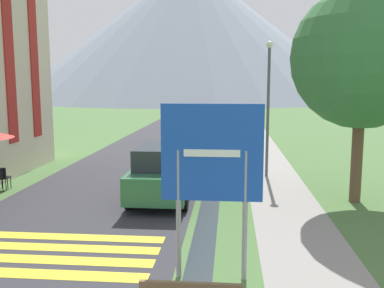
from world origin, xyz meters
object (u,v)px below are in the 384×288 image
tree_by_path (362,58)px  parked_car_far (190,131)px  road_sign (212,167)px  parked_car_near (163,172)px  cafe_chair_far_right (2,176)px  streetlamp (268,98)px

tree_by_path → parked_car_far: bearing=118.6°
road_sign → parked_car_near: bearing=107.9°
cafe_chair_far_right → tree_by_path: (12.28, -0.42, 4.12)m
tree_by_path → parked_car_near: bearing=-178.4°
tree_by_path → road_sign: bearing=-126.7°
road_sign → streetlamp: 9.91m
road_sign → cafe_chair_far_right: 10.27m
parked_car_near → cafe_chair_far_right: 6.02m
road_sign → parked_car_far: (-2.09, 17.94, -1.36)m
parked_car_near → parked_car_far: same height
streetlamp → parked_car_near: bearing=-134.0°
cafe_chair_far_right → parked_car_near: bearing=-29.3°
parked_car_far → cafe_chair_far_right: (-5.75, -11.56, -0.40)m
cafe_chair_far_right → road_sign: bearing=-62.8°
parked_car_far → tree_by_path: bearing=-61.4°
parked_car_far → tree_by_path: tree_by_path is taller
parked_car_near → streetlamp: size_ratio=0.80×
road_sign → parked_car_near: (-1.87, 5.79, -1.36)m
road_sign → parked_car_near: road_sign is taller
parked_car_near → cafe_chair_far_right: bearing=174.3°
cafe_chair_far_right → tree_by_path: bearing=-25.6°
parked_car_far → cafe_chair_far_right: size_ratio=5.24×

